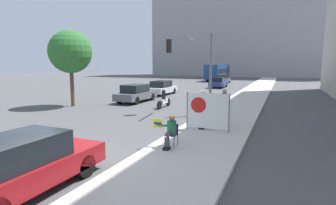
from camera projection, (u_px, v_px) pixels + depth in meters
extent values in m
plane|color=#4F4F51|center=(47.00, 166.00, 8.20)|extent=(160.00, 160.00, 0.00)
cube|color=beige|center=(241.00, 105.00, 20.31)|extent=(3.31, 90.00, 0.13)
cube|color=#99999E|center=(251.00, 15.00, 68.57)|extent=(52.00, 12.00, 32.22)
cylinder|color=#474C56|center=(165.00, 142.00, 9.65)|extent=(0.03, 0.03, 0.43)
cylinder|color=#474C56|center=(174.00, 143.00, 9.50)|extent=(0.03, 0.03, 0.43)
cylinder|color=#474C56|center=(169.00, 139.00, 9.98)|extent=(0.03, 0.03, 0.43)
cylinder|color=#474C56|center=(178.00, 140.00, 9.84)|extent=(0.03, 0.03, 0.43)
cube|color=navy|center=(171.00, 135.00, 9.71)|extent=(0.40, 0.40, 0.02)
cube|color=navy|center=(173.00, 129.00, 9.85)|extent=(0.40, 0.02, 0.38)
cylinder|color=#424247|center=(170.00, 133.00, 9.55)|extent=(0.18, 0.42, 0.18)
cylinder|color=#424247|center=(167.00, 144.00, 9.41)|extent=(0.16, 0.16, 0.43)
cube|color=black|center=(167.00, 148.00, 9.38)|extent=(0.20, 0.28, 0.10)
cylinder|color=#236642|center=(172.00, 128.00, 9.70)|extent=(0.34, 0.34, 0.52)
sphere|color=#936B4C|center=(172.00, 118.00, 9.65)|extent=(0.22, 0.22, 0.22)
cylinder|color=#236642|center=(163.00, 125.00, 9.74)|extent=(0.45, 0.09, 0.09)
cube|color=yellow|center=(158.00, 123.00, 9.82)|extent=(0.39, 0.02, 0.35)
cube|color=navy|center=(158.00, 123.00, 9.81)|extent=(0.30, 0.01, 0.08)
cylinder|color=black|center=(202.00, 120.00, 12.32)|extent=(0.28, 0.28, 0.90)
cylinder|color=silver|center=(202.00, 103.00, 12.20)|extent=(0.34, 0.34, 0.71)
sphere|color=beige|center=(202.00, 93.00, 12.13)|extent=(0.24, 0.24, 0.24)
cylinder|color=#334775|center=(224.00, 115.00, 13.47)|extent=(0.28, 0.28, 0.87)
cylinder|color=black|center=(224.00, 100.00, 13.36)|extent=(0.34, 0.34, 0.69)
sphere|color=tan|center=(225.00, 91.00, 13.29)|extent=(0.23, 0.23, 0.23)
cylinder|color=slate|center=(187.00, 110.00, 12.39)|extent=(0.06, 0.06, 1.75)
cylinder|color=slate|center=(229.00, 114.00, 11.61)|extent=(0.06, 0.06, 1.75)
cube|color=white|center=(207.00, 111.00, 11.99)|extent=(1.97, 0.02, 1.65)
cylinder|color=red|center=(198.00, 105.00, 12.11)|extent=(0.72, 0.01, 0.72)
cylinder|color=slate|center=(211.00, 74.00, 16.33)|extent=(0.16, 0.16, 4.91)
cylinder|color=slate|center=(190.00, 39.00, 16.35)|extent=(0.54, 2.66, 0.11)
cube|color=black|center=(169.00, 46.00, 16.74)|extent=(0.34, 0.34, 0.84)
sphere|color=green|center=(169.00, 51.00, 16.78)|extent=(0.18, 0.18, 0.18)
cube|color=maroon|center=(25.00, 171.00, 6.47)|extent=(1.71, 4.18, 0.55)
cube|color=black|center=(16.00, 150.00, 6.23)|extent=(1.47, 2.18, 0.65)
cylinder|color=black|center=(46.00, 159.00, 7.97)|extent=(0.22, 0.64, 0.64)
cylinder|color=black|center=(85.00, 166.00, 7.38)|extent=(0.22, 0.64, 0.64)
cube|color=#565B60|center=(136.00, 95.00, 22.27)|extent=(1.80, 4.43, 0.57)
cube|color=black|center=(135.00, 88.00, 22.02)|extent=(1.55, 2.30, 0.66)
cylinder|color=black|center=(137.00, 96.00, 23.86)|extent=(0.22, 0.64, 0.64)
cylinder|color=black|center=(152.00, 97.00, 23.24)|extent=(0.22, 0.64, 0.64)
cylinder|color=black|center=(119.00, 100.00, 21.37)|extent=(0.22, 0.64, 0.64)
cylinder|color=black|center=(136.00, 101.00, 20.75)|extent=(0.22, 0.64, 0.64)
cube|color=silver|center=(162.00, 90.00, 27.50)|extent=(1.80, 4.37, 0.56)
cube|color=black|center=(161.00, 84.00, 27.26)|extent=(1.55, 2.27, 0.65)
cylinder|color=black|center=(161.00, 90.00, 29.08)|extent=(0.22, 0.64, 0.64)
cylinder|color=black|center=(174.00, 91.00, 28.45)|extent=(0.22, 0.64, 0.64)
cylinder|color=black|center=(149.00, 93.00, 26.62)|extent=(0.22, 0.64, 0.64)
cylinder|color=black|center=(163.00, 93.00, 25.99)|extent=(0.22, 0.64, 0.64)
cube|color=navy|center=(219.00, 84.00, 36.01)|extent=(1.79, 4.36, 0.55)
cube|color=black|center=(218.00, 79.00, 35.76)|extent=(1.54, 2.27, 0.64)
cylinder|color=black|center=(215.00, 84.00, 37.57)|extent=(0.22, 0.64, 0.64)
cylinder|color=black|center=(226.00, 85.00, 36.95)|extent=(0.22, 0.64, 0.64)
cylinder|color=black|center=(210.00, 86.00, 35.13)|extent=(0.22, 0.64, 0.64)
cylinder|color=black|center=(222.00, 86.00, 34.51)|extent=(0.22, 0.64, 0.64)
cube|color=#565B60|center=(223.00, 80.00, 44.81)|extent=(1.88, 4.41, 0.49)
cube|color=black|center=(223.00, 77.00, 44.57)|extent=(1.62, 2.30, 0.60)
cylinder|color=black|center=(220.00, 81.00, 46.41)|extent=(0.22, 0.64, 0.64)
cylinder|color=black|center=(229.00, 81.00, 45.75)|extent=(0.22, 0.64, 0.64)
cylinder|color=black|center=(216.00, 82.00, 43.93)|extent=(0.22, 0.64, 0.64)
cylinder|color=black|center=(226.00, 82.00, 43.27)|extent=(0.22, 0.64, 0.64)
cube|color=navy|center=(218.00, 72.00, 51.78)|extent=(2.52, 11.21, 2.67)
cube|color=black|center=(218.00, 71.00, 51.76)|extent=(2.54, 10.65, 0.87)
cylinder|color=black|center=(216.00, 77.00, 55.55)|extent=(0.30, 1.04, 1.04)
cylinder|color=black|center=(226.00, 77.00, 54.67)|extent=(0.30, 1.04, 1.04)
cylinder|color=black|center=(207.00, 79.00, 49.25)|extent=(0.30, 1.04, 1.04)
cylinder|color=black|center=(219.00, 79.00, 48.37)|extent=(0.30, 1.04, 1.04)
cube|color=white|center=(164.00, 101.00, 19.26)|extent=(0.24, 0.94, 0.32)
cylinder|color=black|center=(164.00, 96.00, 19.15)|extent=(0.28, 0.28, 0.65)
sphere|color=black|center=(164.00, 91.00, 19.10)|extent=(0.24, 0.24, 0.24)
cylinder|color=black|center=(168.00, 102.00, 19.99)|extent=(0.10, 0.60, 0.60)
cylinder|color=black|center=(159.00, 105.00, 18.58)|extent=(0.10, 0.60, 0.60)
cylinder|color=brown|center=(72.00, 87.00, 19.85)|extent=(0.28, 0.28, 2.99)
sphere|color=#2D6B2D|center=(70.00, 52.00, 19.48)|extent=(3.17, 3.17, 3.17)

